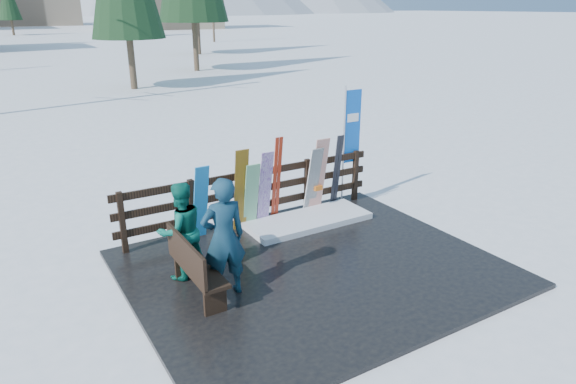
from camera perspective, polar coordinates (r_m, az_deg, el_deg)
ground at (r=8.89m, az=2.83°, el=-8.69°), size 700.00×700.00×0.00m
deck at (r=8.87m, az=2.83°, el=-8.47°), size 6.00×5.00×0.08m
fence at (r=10.32m, az=-3.91°, el=-0.03°), size 5.60×0.10×1.15m
snow_patch at (r=10.50m, az=2.24°, el=-3.15°), size 2.57×1.00×0.12m
bench at (r=7.90m, az=-10.45°, el=-8.05°), size 0.41×1.50×0.97m
snowboard_0 at (r=9.64m, az=-9.68°, el=-1.17°), size 0.27×0.39×1.50m
snowboard_1 at (r=10.06m, az=-4.10°, el=-0.45°), size 0.29×0.28×1.36m
snowboard_2 at (r=9.92m, az=-5.25°, el=0.18°), size 0.28×0.26×1.67m
snowboard_3 at (r=10.16m, az=-2.58°, el=0.40°), size 0.26×0.32×1.56m
snowboard_4 at (r=10.74m, az=2.80°, el=1.25°), size 0.28×0.35×1.47m
snowboard_5 at (r=10.78m, az=3.42°, el=1.82°), size 0.32×0.33×1.65m
ski_pair_a at (r=10.32m, az=-1.27°, el=1.42°), size 0.16×0.26×1.79m
ski_pair_b at (r=11.13m, az=5.43°, el=2.30°), size 0.17×0.23×1.63m
rental_flag at (r=11.36m, az=6.94°, el=6.73°), size 0.45×0.04×2.60m
person_front at (r=7.71m, az=-7.17°, el=-5.06°), size 0.71×0.49×1.88m
person_back at (r=8.36m, az=-11.79°, el=-4.24°), size 0.84×0.69×1.62m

